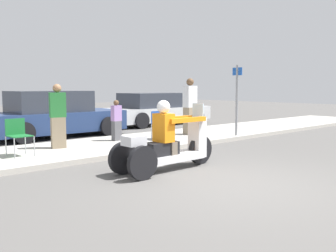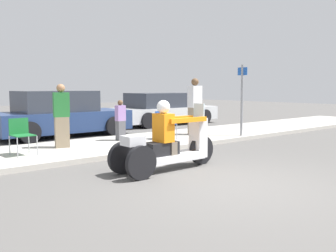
{
  "view_description": "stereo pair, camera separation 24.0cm",
  "coord_description": "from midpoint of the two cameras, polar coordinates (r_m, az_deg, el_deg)",
  "views": [
    {
      "loc": [
        -4.92,
        -3.89,
        1.65
      ],
      "look_at": [
        -0.09,
        1.56,
        0.88
      ],
      "focal_mm": 40.0,
      "sensor_mm": 36.0,
      "label": 1
    },
    {
      "loc": [
        -4.74,
        -4.04,
        1.65
      ],
      "look_at": [
        -0.09,
        1.56,
        0.88
      ],
      "focal_mm": 40.0,
      "sensor_mm": 36.0,
      "label": 2
    }
  ],
  "objects": [
    {
      "name": "ground_plane",
      "position": [
        6.46,
        10.73,
        -8.86
      ],
      "size": [
        60.0,
        60.0,
        0.0
      ],
      "primitive_type": "plane",
      "color": "#565451"
    },
    {
      "name": "sidewalk_strip",
      "position": [
        9.96,
        -10.12,
        -3.25
      ],
      "size": [
        28.0,
        2.8,
        0.12
      ],
      "color": "#B2ADA3",
      "rests_on": "ground"
    },
    {
      "name": "motorcycle_trike",
      "position": [
        7.36,
        0.88,
        -2.97
      ],
      "size": [
        2.4,
        0.7,
        1.39
      ],
      "color": "black",
      "rests_on": "ground"
    },
    {
      "name": "spectator_end_of_line",
      "position": [
        9.7,
        -15.23,
        1.32
      ],
      "size": [
        0.43,
        0.32,
        1.59
      ],
      "color": "gray",
      "rests_on": "sidewalk_strip"
    },
    {
      "name": "spectator_by_tree",
      "position": [
        10.72,
        -6.62,
        0.77
      ],
      "size": [
        0.29,
        0.19,
        1.15
      ],
      "color": "#515156",
      "rests_on": "sidewalk_strip"
    },
    {
      "name": "spectator_near_curb",
      "position": [
        11.97,
        4.68,
        2.82
      ],
      "size": [
        0.44,
        0.29,
        1.79
      ],
      "color": "gray",
      "rests_on": "sidewalk_strip"
    },
    {
      "name": "folding_chair_curbside",
      "position": [
        10.88,
        -0.0,
        0.62
      ],
      "size": [
        0.47,
        0.47,
        0.82
      ],
      "color": "#A5A8AD",
      "rests_on": "sidewalk_strip"
    },
    {
      "name": "folding_chair_set_back",
      "position": [
        8.96,
        -20.78,
        -0.93
      ],
      "size": [
        0.49,
        0.49,
        0.82
      ],
      "color": "#A5A8AD",
      "rests_on": "sidewalk_strip"
    },
    {
      "name": "parked_car_lot_left",
      "position": [
        12.9,
        -15.6,
        1.64
      ],
      "size": [
        4.39,
        2.06,
        1.51
      ],
      "color": "navy",
      "rests_on": "ground"
    },
    {
      "name": "parked_car_lot_right",
      "position": [
        16.36,
        -0.4,
        2.55
      ],
      "size": [
        4.87,
        2.08,
        1.38
      ],
      "color": "silver",
      "rests_on": "ground"
    },
    {
      "name": "street_sign",
      "position": [
        11.89,
        11.77,
        4.3
      ],
      "size": [
        0.08,
        0.36,
        2.2
      ],
      "color": "gray",
      "rests_on": "sidewalk_strip"
    }
  ]
}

